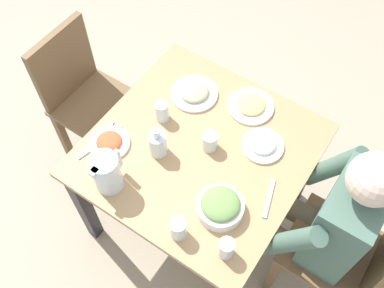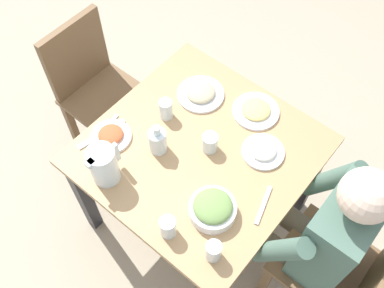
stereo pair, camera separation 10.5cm
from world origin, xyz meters
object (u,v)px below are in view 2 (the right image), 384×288
(oil_carafe, at_px, (158,142))
(water_glass_by_pitcher, at_px, (168,227))
(dining_table, at_px, (199,161))
(water_glass_far_left, at_px, (210,143))
(plate_beans, at_px, (201,93))
(water_pitcher, at_px, (104,165))
(diner_near, at_px, (312,229))
(water_glass_far_right, at_px, (213,251))
(water_glass_near_left, at_px, (166,109))
(plate_fries, at_px, (256,110))
(chair_far, at_px, (95,86))
(plate_rice_curry, at_px, (111,136))
(salad_bowl, at_px, (213,208))
(plate_yoghurt, at_px, (263,151))
(chair_near, at_px, (345,271))

(oil_carafe, bearing_deg, water_glass_by_pitcher, -132.17)
(dining_table, bearing_deg, water_glass_far_left, -45.63)
(plate_beans, height_order, water_glass_far_left, water_glass_far_left)
(water_pitcher, relative_size, oil_carafe, 1.16)
(diner_near, relative_size, water_glass_far_right, 11.80)
(diner_near, height_order, water_glass_near_left, diner_near)
(plate_fries, distance_m, water_glass_far_left, 0.30)
(water_glass_far_left, bearing_deg, chair_far, 88.66)
(plate_rice_curry, xyz_separation_m, water_glass_by_pitcher, (-0.17, -0.50, 0.04))
(plate_fries, xyz_separation_m, oil_carafe, (-0.44, 0.22, 0.04))
(salad_bowl, bearing_deg, dining_table, 48.74)
(plate_beans, height_order, plate_yoghurt, plate_beans)
(plate_yoghurt, xyz_separation_m, oil_carafe, (-0.28, 0.37, 0.04))
(diner_near, height_order, salad_bowl, diner_near)
(plate_beans, xyz_separation_m, plate_yoghurt, (-0.08, -0.42, -0.00))
(plate_beans, relative_size, water_glass_far_right, 2.28)
(chair_far, xyz_separation_m, diner_near, (-0.03, -1.37, 0.15))
(plate_yoghurt, xyz_separation_m, water_glass_by_pitcher, (-0.55, 0.08, 0.04))
(chair_far, bearing_deg, dining_table, -93.65)
(water_glass_by_pitcher, bearing_deg, water_glass_far_left, 16.25)
(plate_beans, height_order, plate_fries, plate_beans)
(plate_fries, distance_m, water_glass_near_left, 0.42)
(diner_near, bearing_deg, oil_carafe, 100.97)
(chair_far, bearing_deg, water_glass_near_left, -90.90)
(plate_fries, distance_m, water_glass_by_pitcher, 0.72)
(plate_yoghurt, relative_size, plate_rice_curry, 1.03)
(plate_fries, bearing_deg, water_glass_far_right, -157.75)
(salad_bowl, height_order, plate_rice_curry, salad_bowl)
(plate_yoghurt, height_order, water_glass_far_right, water_glass_far_right)
(water_glass_far_left, bearing_deg, plate_beans, 46.73)
(water_glass_far_right, height_order, water_glass_far_left, water_glass_far_right)
(water_glass_far_left, distance_m, water_glass_near_left, 0.27)
(water_glass_by_pitcher, bearing_deg, water_glass_far_right, -78.85)
(plate_yoghurt, bearing_deg, chair_near, -104.02)
(dining_table, height_order, water_glass_far_left, water_glass_far_left)
(plate_beans, bearing_deg, water_glass_near_left, 167.15)
(diner_near, height_order, water_glass_far_left, diner_near)
(water_glass_near_left, bearing_deg, plate_yoghurt, -75.28)
(water_glass_far_right, relative_size, water_glass_by_pitcher, 0.96)
(diner_near, distance_m, salad_bowl, 0.43)
(chair_far, xyz_separation_m, water_glass_far_right, (-0.40, -1.14, 0.26))
(chair_near, relative_size, water_glass_far_left, 9.91)
(diner_near, bearing_deg, water_glass_near_left, 88.76)
(dining_table, height_order, plate_beans, plate_beans)
(plate_beans, relative_size, oil_carafe, 1.39)
(dining_table, height_order, water_glass_far_right, water_glass_far_right)
(plate_fries, relative_size, water_glass_by_pitcher, 2.14)
(diner_near, height_order, oil_carafe, diner_near)
(chair_near, bearing_deg, water_glass_by_pitcher, 122.66)
(plate_beans, distance_m, plate_fries, 0.28)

